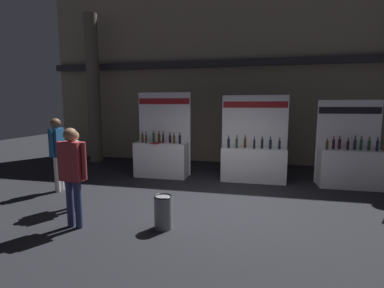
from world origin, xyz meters
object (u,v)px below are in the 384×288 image
Objects in this scene: exhibitor_booth_1 at (253,160)px; visitor_2 at (57,148)px; exhibitor_booth_0 at (162,156)px; exhibitor_booth_2 at (349,165)px; visitor_3 at (72,168)px; visitor_0 at (75,163)px; trash_bin at (163,212)px.

exhibitor_booth_1 is 5.23m from visitor_2.
visitor_2 is at bearing -135.39° from exhibitor_booth_0.
exhibitor_booth_2 is 6.73m from visitor_3.
exhibitor_booth_1 is at bearing 80.57° from visitor_0.
visitor_0 is at bearing 165.37° from trash_bin.
visitor_0 is 0.89× the size of visitor_2.
exhibitor_booth_0 is 5.19m from exhibitor_booth_2.
visitor_2 reaches higher than trash_bin.
exhibitor_booth_0 is 1.11× the size of exhibitor_booth_2.
trash_bin is at bearing -138.37° from exhibitor_booth_2.
visitor_3 is (-3.04, -3.92, 0.47)m from exhibitor_booth_1.
exhibitor_booth_0 is at bearing 179.85° from exhibitor_booth_2.
trash_bin is 1.75m from visitor_3.
visitor_2 is at bearing -41.75° from visitor_3.
visitor_2 is (-3.26, 1.53, 0.80)m from trash_bin.
exhibitor_booth_2 is (2.47, -0.09, 0.00)m from exhibitor_booth_1.
visitor_3 is (-0.32, -3.85, 0.43)m from exhibitor_booth_0.
visitor_3 reaches higher than trash_bin.
visitor_0 is 0.93× the size of visitor_3.
exhibitor_booth_0 reaches higher than trash_bin.
visitor_3 is at bearing -140.90° from visitor_2.
exhibitor_booth_1 is 4.11× the size of trash_bin.
visitor_0 is (-3.59, -3.07, 0.37)m from exhibitor_booth_1.
trash_bin is at bearing -70.98° from exhibitor_booth_0.
exhibitor_booth_2 is 3.86× the size of trash_bin.
exhibitor_booth_1 is 2.47m from exhibitor_booth_2.
visitor_2 is at bearing -164.53° from exhibitor_booth_2.
exhibitor_booth_0 reaches higher than exhibitor_booth_2.
visitor_3 is (0.54, -0.85, 0.09)m from visitor_0.
exhibitor_booth_1 reaches higher than visitor_0.
exhibitor_booth_1 reaches higher than exhibitor_booth_2.
visitor_0 is at bearing -52.36° from visitor_3.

